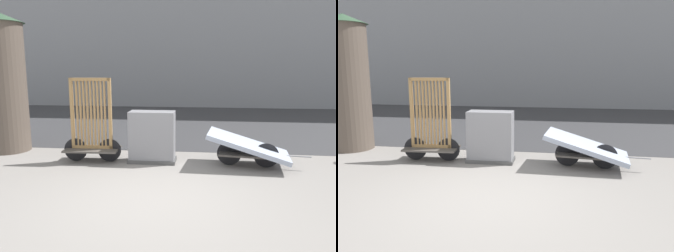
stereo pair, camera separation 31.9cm
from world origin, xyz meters
TOP-DOWN VIEW (x-y plane):
  - ground_plane at (0.00, 0.00)m, footprint 60.00×60.00m
  - road_strip at (0.00, 7.93)m, footprint 56.00×9.53m
  - bike_cart_with_bedframe at (-1.75, 2.08)m, footprint 1.97×0.72m
  - bike_cart_with_mattress at (1.76, 2.08)m, footprint 2.23×1.27m
  - utility_cabinet at (-0.38, 2.20)m, footprint 1.08×0.55m
  - advertising_column at (-4.27, 2.81)m, footprint 1.21×1.21m

SIDE VIEW (x-z plane):
  - ground_plane at x=0.00m, z-range 0.00..0.00m
  - road_strip at x=0.00m, z-range 0.00..0.01m
  - bike_cart_with_mattress at x=1.76m, z-range 0.05..0.81m
  - utility_cabinet at x=-0.38m, z-range -0.04..1.13m
  - bike_cart_with_bedframe at x=-1.75m, z-range -0.28..1.64m
  - advertising_column at x=-4.27m, z-range 0.03..3.50m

